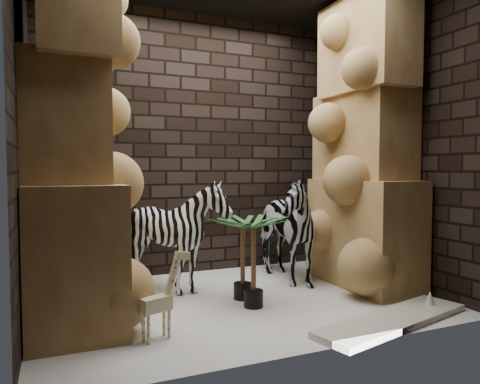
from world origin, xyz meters
name	(u,v)px	position (x,y,z in m)	size (l,w,h in m)	color
floor	(238,300)	(0.00, 0.00, 0.00)	(3.50, 3.50, 0.00)	white
wall_back	(196,144)	(0.00, 1.25, 1.50)	(3.50, 3.50, 0.00)	black
wall_front	(313,124)	(0.00, -1.25, 1.50)	(3.50, 3.50, 0.00)	black
wall_left	(22,130)	(-1.75, 0.00, 1.50)	(3.00, 3.00, 0.00)	black
wall_right	(390,142)	(1.75, 0.00, 1.50)	(3.00, 3.00, 0.00)	black
rock_pillar_left	(72,132)	(-1.40, 0.00, 1.50)	(0.68, 1.30, 3.00)	tan
rock_pillar_right	(365,141)	(1.42, 0.00, 1.50)	(0.58, 1.25, 3.00)	tan
zebra_right	(279,220)	(0.70, 0.51, 0.66)	(0.60, 1.11, 1.32)	white
zebra_left	(176,242)	(-0.45, 0.49, 0.50)	(0.89, 1.11, 1.00)	white
giraffe_toy	(156,294)	(-0.89, -0.63, 0.33)	(0.34, 0.11, 0.66)	beige
palm_front	(243,258)	(0.06, 0.03, 0.39)	(0.36, 0.36, 0.78)	#24591E
palm_back	(254,261)	(0.05, -0.23, 0.40)	(0.36, 0.36, 0.81)	#24591E
surfboard	(393,320)	(0.90, -1.03, 0.03)	(1.52, 0.37, 0.05)	beige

